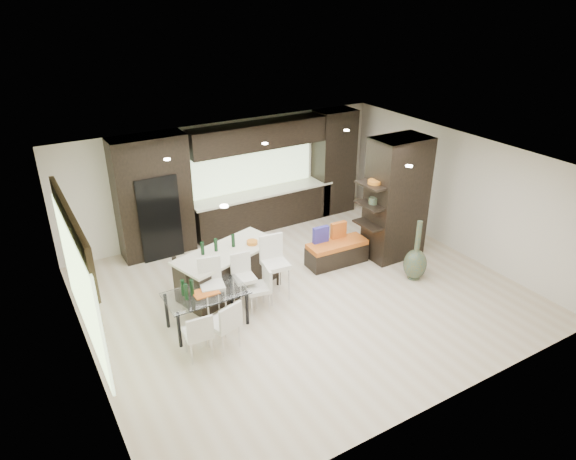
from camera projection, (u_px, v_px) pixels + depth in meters
ground at (303, 294)px, 10.15m from camera, size 8.00×8.00×0.00m
back_wall at (227, 177)px, 12.28m from camera, size 8.00×0.02×2.70m
left_wall at (80, 291)px, 7.73m from camera, size 0.02×7.00×2.70m
right_wall at (457, 192)px, 11.39m from camera, size 0.02×7.00×2.70m
ceiling at (305, 163)px, 8.98m from camera, size 8.00×7.00×0.02m
window_left at (80, 284)px, 7.91m from camera, size 0.04×3.20×1.90m
window_back at (249, 166)px, 12.44m from camera, size 3.40×0.04×1.20m
stone_accent at (72, 232)px, 7.53m from camera, size 0.08×3.00×0.80m
ceiling_spots at (298, 160)px, 9.18m from camera, size 4.00×3.00×0.02m
back_cabinetry at (251, 178)px, 12.25m from camera, size 6.80×0.68×2.70m
refrigerator at (156, 214)px, 11.29m from camera, size 0.90×0.68×1.90m
partition_column at (396, 199)px, 11.06m from camera, size 1.20×0.80×2.70m
kitchen_island at (228, 270)px, 10.11m from camera, size 2.26×1.46×0.87m
stool_left at (213, 296)px, 9.22m from camera, size 0.50×0.50×0.94m
stool_mid at (245, 287)px, 9.54m from camera, size 0.42×0.42×0.88m
stool_right at (276, 275)px, 9.76m from camera, size 0.51×0.51×1.05m
bench at (337, 253)px, 11.15m from camera, size 1.36×0.58×0.52m
floor_vase at (417, 250)px, 10.41m from camera, size 0.56×0.56×1.30m
dining_table at (207, 309)px, 9.06m from camera, size 1.42×0.80×0.68m
chair_near at (223, 326)px, 8.48m from camera, size 0.57×0.57×0.85m
chair_far at (198, 336)px, 8.30m from camera, size 0.46×0.46×0.79m
chair_end at (257, 291)px, 9.50m from camera, size 0.50×0.50×0.80m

